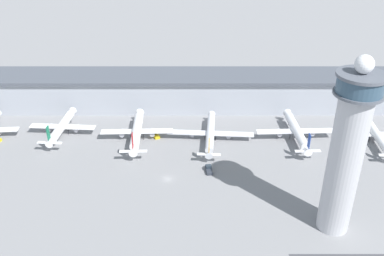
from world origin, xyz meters
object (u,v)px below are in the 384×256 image
(airplane_gate_bravo, at_px, (64,126))
(airplane_gate_echo, at_px, (298,131))
(airplane_gate_delta, at_px, (212,133))
(airplane_gate_charlie, at_px, (139,131))
(airplane_gate_foxtrot, at_px, (378,135))
(service_truck_catering, at_px, (210,169))
(service_truck_baggage, at_px, (157,134))
(control_tower, at_px, (349,151))

(airplane_gate_bravo, relative_size, airplane_gate_echo, 0.88)
(airplane_gate_delta, bearing_deg, airplane_gate_bravo, 175.34)
(airplane_gate_delta, distance_m, airplane_gate_echo, 41.94)
(airplane_gate_bravo, xyz_separation_m, airplane_gate_charlie, (37.82, -5.51, 0.38))
(airplane_gate_charlie, height_order, airplane_gate_foxtrot, airplane_gate_charlie)
(airplane_gate_charlie, height_order, service_truck_catering, airplane_gate_charlie)
(airplane_gate_echo, distance_m, airplane_gate_foxtrot, 38.20)
(airplane_gate_foxtrot, xyz_separation_m, service_truck_catering, (-81.73, -25.71, -2.96))
(airplane_gate_foxtrot, bearing_deg, service_truck_baggage, 177.33)
(airplane_gate_foxtrot, height_order, service_truck_baggage, airplane_gate_foxtrot)
(control_tower, xyz_separation_m, airplane_gate_foxtrot, (38.40, 60.52, -28.26))
(service_truck_catering, xyz_separation_m, service_truck_baggage, (-25.57, 30.70, -0.09))
(airplane_gate_charlie, relative_size, service_truck_baggage, 5.63)
(service_truck_baggage, bearing_deg, control_tower, -43.56)
(airplane_gate_delta, relative_size, airplane_gate_echo, 1.05)
(airplane_gate_bravo, xyz_separation_m, airplane_gate_foxtrot, (153.57, -6.92, -0.53))
(airplane_gate_foxtrot, bearing_deg, service_truck_catering, -162.54)
(control_tower, distance_m, service_truck_catering, 63.75)
(airplane_gate_foxtrot, bearing_deg, airplane_gate_delta, 179.33)
(control_tower, xyz_separation_m, airplane_gate_echo, (0.25, 62.31, -27.49))
(service_truck_catering, bearing_deg, airplane_gate_charlie, 141.44)
(airplane_gate_echo, xyz_separation_m, service_truck_baggage, (-69.15, 3.21, -3.82))
(airplane_gate_foxtrot, bearing_deg, airplane_gate_echo, 177.31)
(airplane_gate_bravo, relative_size, airplane_gate_charlie, 0.87)
(service_truck_catering, bearing_deg, airplane_gate_foxtrot, 17.46)
(airplane_gate_delta, xyz_separation_m, airplane_gate_foxtrot, (80.08, -0.94, -0.01))
(airplane_gate_charlie, bearing_deg, airplane_gate_delta, -0.77)
(airplane_gate_bravo, relative_size, service_truck_catering, 5.35)
(airplane_gate_echo, bearing_deg, service_truck_catering, -147.74)
(airplane_gate_delta, relative_size, service_truck_catering, 6.36)
(service_truck_catering, distance_m, service_truck_baggage, 39.96)
(airplane_gate_charlie, bearing_deg, airplane_gate_echo, 0.28)
(airplane_gate_delta, bearing_deg, service_truck_baggage, 171.51)
(service_truck_baggage, bearing_deg, airplane_gate_echo, -2.66)
(control_tower, bearing_deg, airplane_gate_echo, 89.77)
(airplane_gate_delta, bearing_deg, control_tower, -55.86)
(airplane_gate_bravo, bearing_deg, airplane_gate_foxtrot, -2.58)
(airplane_gate_echo, bearing_deg, airplane_gate_charlie, -179.72)
(airplane_gate_bravo, height_order, airplane_gate_delta, airplane_gate_bravo)
(service_truck_catering, bearing_deg, airplane_gate_echo, 32.26)
(service_truck_baggage, bearing_deg, airplane_gate_bravo, 177.62)
(airplane_gate_delta, relative_size, airplane_gate_foxtrot, 1.02)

